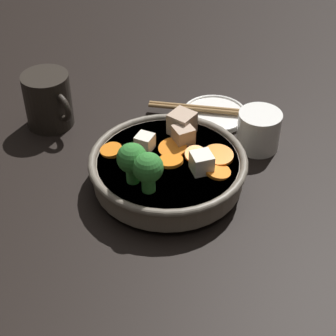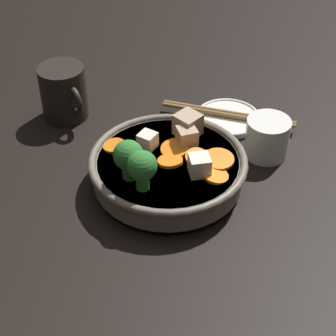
{
  "view_description": "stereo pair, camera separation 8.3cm",
  "coord_description": "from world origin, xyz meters",
  "px_view_note": "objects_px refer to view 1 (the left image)",
  "views": [
    {
      "loc": [
        0.47,
        -0.44,
        0.56
      ],
      "look_at": [
        0.0,
        0.0,
        0.03
      ],
      "focal_mm": 60.0,
      "sensor_mm": 36.0,
      "label": 1
    },
    {
      "loc": [
        0.52,
        -0.37,
        0.56
      ],
      "look_at": [
        0.0,
        0.0,
        0.03
      ],
      "focal_mm": 60.0,
      "sensor_mm": 36.0,
      "label": 2
    }
  ],
  "objects_px": {
    "dark_mug": "(49,100)",
    "chopsticks_pair": "(215,110)",
    "stirfry_bowl": "(167,166)",
    "side_saucer": "(214,114)",
    "tea_cup": "(259,130)"
  },
  "relations": [
    {
      "from": "side_saucer",
      "to": "tea_cup",
      "type": "distance_m",
      "value": 0.11
    },
    {
      "from": "tea_cup",
      "to": "dark_mug",
      "type": "height_order",
      "value": "dark_mug"
    },
    {
      "from": "dark_mug",
      "to": "side_saucer",
      "type": "bearing_deg",
      "value": 50.85
    },
    {
      "from": "stirfry_bowl",
      "to": "side_saucer",
      "type": "xyz_separation_m",
      "value": [
        -0.08,
        0.18,
        -0.03
      ]
    },
    {
      "from": "side_saucer",
      "to": "tea_cup",
      "type": "xyz_separation_m",
      "value": [
        0.11,
        -0.01,
        0.03
      ]
    },
    {
      "from": "dark_mug",
      "to": "tea_cup",
      "type": "bearing_deg",
      "value": 36.53
    },
    {
      "from": "stirfry_bowl",
      "to": "chopsticks_pair",
      "type": "xyz_separation_m",
      "value": [
        -0.08,
        0.18,
        -0.02
      ]
    },
    {
      "from": "stirfry_bowl",
      "to": "dark_mug",
      "type": "xyz_separation_m",
      "value": [
        -0.26,
        -0.04,
        0.01
      ]
    },
    {
      "from": "stirfry_bowl",
      "to": "chopsticks_pair",
      "type": "height_order",
      "value": "stirfry_bowl"
    },
    {
      "from": "stirfry_bowl",
      "to": "side_saucer",
      "type": "height_order",
      "value": "stirfry_bowl"
    },
    {
      "from": "stirfry_bowl",
      "to": "tea_cup",
      "type": "relative_size",
      "value": 3.37
    },
    {
      "from": "stirfry_bowl",
      "to": "dark_mug",
      "type": "distance_m",
      "value": 0.26
    },
    {
      "from": "chopsticks_pair",
      "to": "tea_cup",
      "type": "bearing_deg",
      "value": -5.06
    },
    {
      "from": "side_saucer",
      "to": "chopsticks_pair",
      "type": "height_order",
      "value": "chopsticks_pair"
    },
    {
      "from": "dark_mug",
      "to": "chopsticks_pair",
      "type": "xyz_separation_m",
      "value": [
        0.18,
        0.22,
        -0.03
      ]
    }
  ]
}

